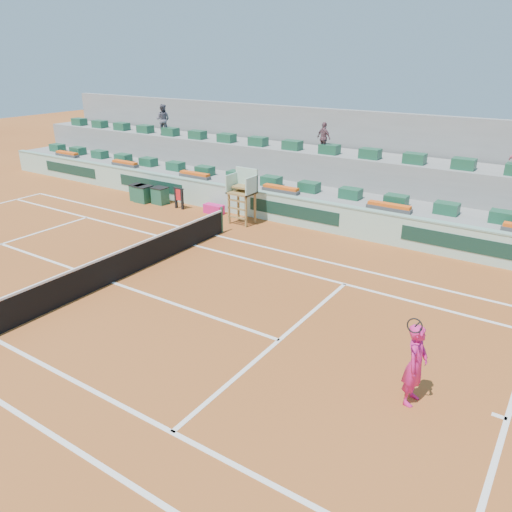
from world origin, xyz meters
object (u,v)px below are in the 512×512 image
object	(u,v)px
tennis_player	(416,364)
player_bag	(214,209)
drink_cooler_a	(160,196)
umpire_chair	(243,189)

from	to	relation	value
tennis_player	player_bag	bearing A→B (deg)	145.02
player_bag	drink_cooler_a	world-z (taller)	drink_cooler_a
player_bag	drink_cooler_a	distance (m)	3.24
tennis_player	drink_cooler_a	bearing A→B (deg)	151.72
drink_cooler_a	tennis_player	xyz separation A→B (m)	(15.20, -8.18, 0.52)
umpire_chair	drink_cooler_a	world-z (taller)	umpire_chair
drink_cooler_a	player_bag	bearing A→B (deg)	3.46
player_bag	tennis_player	size ratio (longest dim) A/B	0.43
umpire_chair	drink_cooler_a	size ratio (longest dim) A/B	2.86
player_bag	umpire_chair	size ratio (longest dim) A/B	0.40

